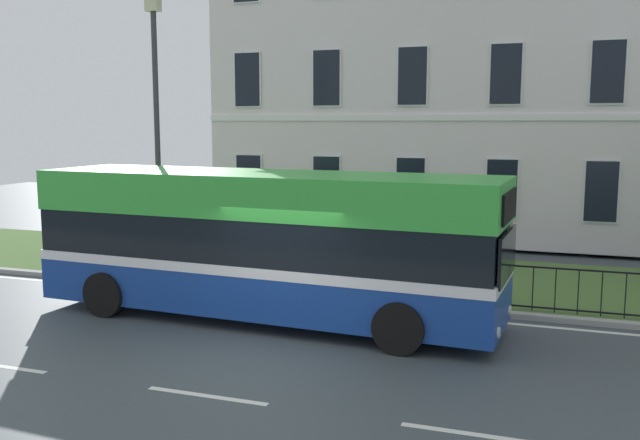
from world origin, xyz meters
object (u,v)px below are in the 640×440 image
(georgian_townhouse, at_px, (478,45))
(single_decker_bus, at_px, (265,243))
(street_lamp_post, at_px, (157,120))
(litter_bin, at_px, (416,272))

(georgian_townhouse, xyz_separation_m, single_decker_bus, (-2.58, -14.37, -5.40))
(street_lamp_post, distance_m, litter_bin, 7.71)
(georgian_townhouse, relative_size, litter_bin, 15.29)
(georgian_townhouse, distance_m, single_decker_bus, 15.57)
(georgian_townhouse, bearing_deg, litter_bin, -89.30)
(single_decker_bus, relative_size, street_lamp_post, 1.40)
(single_decker_bus, xyz_separation_m, litter_bin, (2.73, 2.36, -0.92))
(street_lamp_post, bearing_deg, georgian_townhouse, 60.27)
(street_lamp_post, relative_size, litter_bin, 6.14)
(georgian_townhouse, bearing_deg, single_decker_bus, -100.18)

